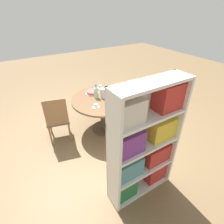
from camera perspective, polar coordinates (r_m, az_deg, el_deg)
name	(u,v)px	position (r m, az deg, el deg)	size (l,w,h in m)	color
ground_plane	(105,128)	(3.90, -2.39, -5.30)	(14.00, 14.00, 0.00)	brown
dining_table	(104,106)	(3.58, -2.59, 2.06)	(1.29, 1.29, 0.74)	#473828
chair_a	(147,104)	(3.85, 11.45, 2.53)	(0.56, 0.56, 0.97)	olive
chair_b	(57,118)	(3.47, -17.39, -1.96)	(0.51, 0.51, 0.97)	olive
bookshelf	(144,146)	(2.30, 10.32, -10.83)	(0.96, 0.28, 1.71)	silver
coffee_pot	(103,93)	(3.49, -2.83, 6.29)	(0.12, 0.12, 0.23)	silver
water_bottle	(96,93)	(3.48, -5.19, 6.32)	(0.08, 0.08, 0.28)	#99C6A3
cake_main	(92,92)	(3.70, -6.44, 6.45)	(0.28, 0.28, 0.06)	white
cup_a	(119,97)	(3.47, 2.31, 4.78)	(0.13, 0.13, 0.07)	white
cup_b	(100,87)	(3.92, -3.79, 8.11)	(0.13, 0.13, 0.07)	white
cup_c	(96,106)	(3.19, -5.26, 1.96)	(0.13, 0.13, 0.07)	white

